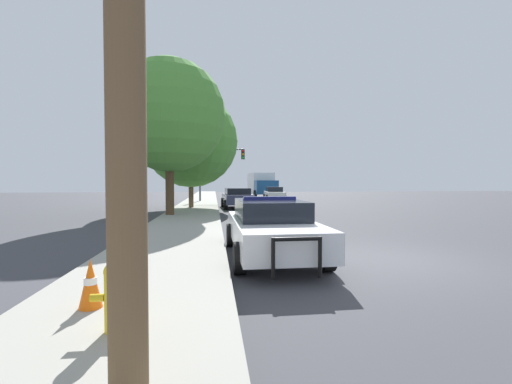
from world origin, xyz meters
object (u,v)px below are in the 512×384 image
Objects in this scene: fire_hydrant at (114,294)px; box_truck at (262,184)px; police_car at (271,227)px; tree_sidewalk_near at (169,116)px; car_background_midblock at (237,197)px; tree_sidewalk_mid at (191,141)px; traffic_light at (219,163)px; car_background_oncoming at (274,193)px; traffic_cone at (91,283)px.

box_truck is (6.78, 36.29, 1.00)m from fire_hydrant.
box_truck is (4.28, 32.05, 0.82)m from police_car.
box_truck is at bearing 70.31° from tree_sidewalk_near.
tree_sidewalk_mid is at bearing -171.52° from car_background_midblock.
fire_hydrant is at bearing -88.86° from tree_sidewalk_mid.
fire_hydrant is 19.62m from tree_sidewalk_mid.
traffic_light reaches higher than car_background_oncoming.
tree_sidewalk_mid is (-7.38, -9.69, 3.87)m from car_background_oncoming.
box_truck reaches higher than car_background_oncoming.
traffic_light is 7.86m from car_background_midblock.
police_car is at bearing -87.69° from traffic_light.
box_truck is (4.04, 16.48, 0.81)m from car_background_midblock.
tree_sidewalk_near reaches higher than fire_hydrant.
car_background_midblock is 0.62× the size of box_truck.
car_background_oncoming is 6.55× the size of traffic_cone.
traffic_cone is at bearing 48.20° from police_car.
tree_sidewalk_mid is (-3.13, -0.61, 3.84)m from car_background_midblock.
traffic_cone is at bearing -90.47° from tree_sidewalk_mid.
fire_hydrant is at bearing 76.52° from box_truck.
car_background_midblock is at bearing -91.26° from police_car.
police_car is at bearing 82.44° from car_background_oncoming.
tree_sidewalk_mid reaches higher than box_truck.
fire_hydrant is 0.17× the size of traffic_light.
car_background_oncoming is 12.78m from tree_sidewalk_mid.
car_background_oncoming is 17.44m from tree_sidewalk_near.
tree_sidewalk_mid reaches higher than fire_hydrant.
tree_sidewalk_near is (-0.76, -5.05, 0.66)m from tree_sidewalk_mid.
car_background_midblock is at bearing -80.90° from traffic_light.
fire_hydrant is at bearing -100.49° from car_background_midblock.
police_car reaches higher than car_background_oncoming.
police_car reaches higher than traffic_cone.
traffic_light is at bearing 75.96° from tree_sidewalk_mid.
car_background_oncoming is at bearing 62.29° from car_background_midblock.
police_car is at bearing -79.08° from tree_sidewalk_mid.
police_car is 0.66× the size of tree_sidewalk_mid.
fire_hydrant is 29.73m from car_background_oncoming.
tree_sidewalk_mid reaches higher than traffic_cone.
car_background_midblock is 19.29m from traffic_cone.
car_background_midblock is 4.99m from tree_sidewalk_mid.
box_truck is at bearing -85.53° from car_background_oncoming.
traffic_light is (-0.92, 22.82, 2.84)m from police_car.
car_background_midblock is at bearing 73.35° from box_truck.
traffic_light is 8.17m from tree_sidewalk_mid.
fire_hydrant is 14.95m from tree_sidewalk_near.
tree_sidewalk_mid is 5.15m from tree_sidewalk_near.
tree_sidewalk_near reaches higher than traffic_light.
police_car is 15.71m from tree_sidewalk_mid.
tree_sidewalk_mid is at bearing 89.53° from traffic_cone.
box_truck is 23.80m from tree_sidewalk_near.
car_background_midblock is at bearing 82.11° from fire_hydrant.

